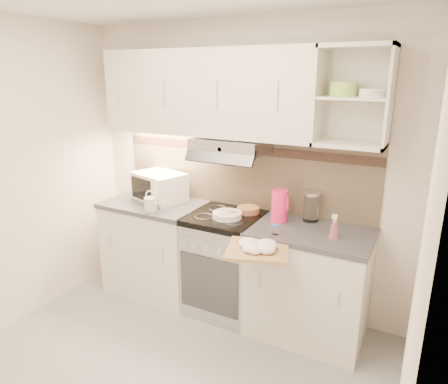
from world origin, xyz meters
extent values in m
cube|color=silver|center=(0.00, 1.40, 1.25)|extent=(3.00, 0.04, 2.50)
cube|color=silver|center=(1.50, 0.00, 1.25)|extent=(0.04, 2.80, 2.50)
cube|color=tan|center=(0.00, 1.39, 1.22)|extent=(2.40, 0.02, 0.64)
cube|color=#36221D|center=(0.00, 1.38, 1.42)|extent=(2.40, 0.01, 0.08)
cube|color=silver|center=(-0.25, 1.23, 1.90)|extent=(1.90, 0.34, 0.70)
cube|color=silver|center=(0.95, 1.23, 1.90)|extent=(0.50, 0.34, 0.70)
cylinder|color=#96C64C|center=(0.87, 1.23, 1.95)|extent=(0.19, 0.19, 0.10)
cylinder|color=white|center=(1.07, 1.23, 1.93)|extent=(0.18, 0.18, 0.06)
cube|color=#B7B7BC|center=(0.00, 1.20, 1.48)|extent=(0.60, 0.40, 0.12)
cube|color=silver|center=(-0.75, 1.10, 0.43)|extent=(0.90, 0.60, 0.86)
cube|color=#47474C|center=(-0.75, 1.10, 0.88)|extent=(0.92, 0.62, 0.04)
cube|color=silver|center=(0.75, 1.10, 0.43)|extent=(0.90, 0.60, 0.86)
cube|color=#47474C|center=(0.75, 1.10, 0.88)|extent=(0.92, 0.62, 0.04)
cube|color=#B7B7BC|center=(0.00, 1.10, 0.42)|extent=(0.60, 0.58, 0.85)
cube|color=black|center=(0.00, 1.10, 0.88)|extent=(0.60, 0.60, 0.05)
cube|color=white|center=(-0.75, 1.19, 1.03)|extent=(0.54, 0.46, 0.26)
cube|color=black|center=(-0.75, 1.02, 1.03)|extent=(0.29, 0.10, 0.20)
cylinder|color=silver|center=(-0.63, 0.90, 0.96)|extent=(0.11, 0.11, 0.12)
cone|color=silver|center=(-0.54, 0.90, 0.98)|extent=(0.15, 0.04, 0.09)
torus|color=silver|center=(-0.63, 0.90, 1.04)|extent=(0.10, 0.02, 0.10)
cylinder|color=white|center=(0.05, 1.05, 0.91)|extent=(0.25, 0.25, 0.01)
cylinder|color=white|center=(0.05, 1.05, 0.92)|extent=(0.25, 0.25, 0.01)
cylinder|color=white|center=(0.05, 1.05, 0.94)|extent=(0.25, 0.25, 0.01)
cube|color=silver|center=(0.05, 1.05, 0.95)|extent=(0.15, 0.08, 0.01)
cylinder|color=#AB8048|center=(0.15, 1.25, 0.92)|extent=(0.19, 0.19, 0.05)
cylinder|color=#FF2662|center=(0.45, 1.18, 1.03)|extent=(0.13, 0.13, 0.26)
cube|color=#FF2662|center=(0.52, 1.18, 1.07)|extent=(0.02, 0.03, 0.11)
cylinder|color=white|center=(0.68, 1.30, 1.01)|extent=(0.12, 0.12, 0.22)
cylinder|color=#B7B7BC|center=(0.68, 1.30, 1.13)|extent=(0.13, 0.13, 0.02)
cylinder|color=white|center=(0.53, 0.90, 0.93)|extent=(0.05, 0.05, 0.06)
cylinder|color=blue|center=(0.53, 0.90, 0.97)|extent=(0.05, 0.05, 0.02)
cone|color=pink|center=(0.93, 1.04, 0.96)|extent=(0.07, 0.07, 0.12)
cube|color=tan|center=(0.50, 0.64, 0.87)|extent=(0.52, 0.49, 0.02)
camera|label=1|loc=(1.49, -1.73, 2.05)|focal=32.00mm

